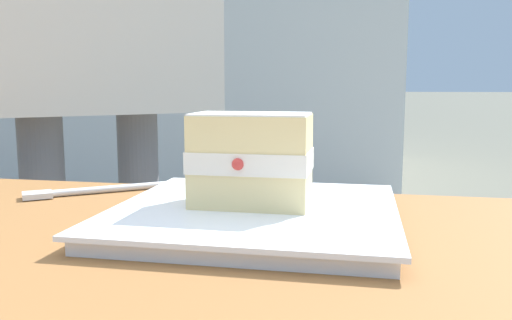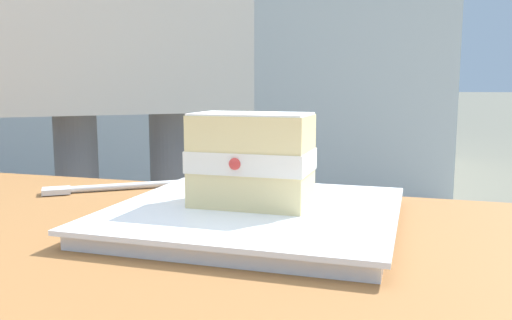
% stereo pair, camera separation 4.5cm
% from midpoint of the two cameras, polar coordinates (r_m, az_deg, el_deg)
% --- Properties ---
extents(dessert_plate, '(0.24, 0.24, 0.02)m').
position_cam_midpoint_polar(dessert_plate, '(0.46, -2.82, -5.93)').
color(dessert_plate, white).
rests_on(dessert_plate, patio_table).
extents(cake_slice, '(0.10, 0.07, 0.08)m').
position_cam_midpoint_polar(cake_slice, '(0.46, -3.33, 0.05)').
color(cake_slice, '#EAD18C').
rests_on(cake_slice, dessert_plate).
extents(dessert_fork, '(0.15, 0.11, 0.01)m').
position_cam_midpoint_polar(dessert_fork, '(0.62, -19.25, -3.14)').
color(dessert_fork, silver).
rests_on(dessert_fork, patio_table).
extents(patio_building, '(4.44, 3.14, 3.19)m').
position_cam_midpoint_polar(patio_building, '(5.98, -7.83, 14.69)').
color(patio_building, silver).
rests_on(patio_building, ground).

